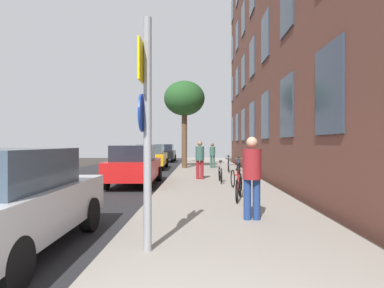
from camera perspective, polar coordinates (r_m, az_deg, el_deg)
ground_plane at (r=17.27m, az=-8.29°, el=-5.57°), size 41.80×41.80×0.00m
road_asphalt at (r=17.74m, az=-15.03°, el=-5.41°), size 7.00×38.00×0.01m
sidewalk at (r=17.04m, az=3.45°, el=-5.45°), size 4.20×38.00×0.12m
sign_post at (r=4.86m, az=-8.08°, el=4.15°), size 0.16×0.60×3.45m
traffic_light at (r=27.49m, az=-1.29°, el=2.28°), size 0.43×0.24×3.85m
tree_near at (r=21.39m, az=-1.35°, el=7.83°), size 2.66×2.66×5.67m
bicycle_0 at (r=9.33m, az=8.17°, el=-7.54°), size 0.50×1.62×0.90m
bicycle_1 at (r=11.30m, az=7.74°, el=-6.13°), size 0.42×1.73×0.93m
bicycle_2 at (r=13.42m, az=4.99°, el=-5.20°), size 0.42×1.64×0.90m
bicycle_3 at (r=16.04m, az=8.22°, el=-4.27°), size 0.50×1.66×0.94m
bicycle_4 at (r=18.36m, az=6.40°, el=-3.73°), size 0.42×1.67×0.92m
pedestrian_0 at (r=6.90m, az=10.47°, el=-4.91°), size 0.54×0.54×1.73m
pedestrian_1 at (r=14.47m, az=1.38°, el=-2.34°), size 0.53×0.53×1.70m
pedestrian_2 at (r=21.23m, az=3.60°, el=-1.70°), size 0.47×0.47×1.61m
car_0 at (r=5.76m, az=-29.49°, el=-8.60°), size 1.80×4.09×1.62m
car_1 at (r=13.51m, az=-10.03°, el=-3.57°), size 1.95×4.52×1.62m
car_2 at (r=21.81m, az=-7.17°, el=-2.16°), size 2.07×4.47×1.62m
car_3 at (r=30.07m, az=-4.84°, el=-1.54°), size 1.92×4.19×1.62m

